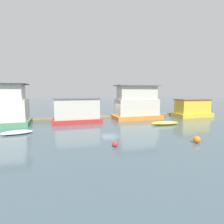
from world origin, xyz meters
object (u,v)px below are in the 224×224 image
at_px(houseboat_green, 0,107).
at_px(houseboat_yellow, 192,109).
at_px(dinghy_white, 17,132).
at_px(mooring_post_near_right, 89,116).
at_px(houseboat_red, 77,111).
at_px(dinghy_yellow, 165,123).
at_px(houseboat_orange, 137,104).
at_px(buoy_orange, 197,139).
at_px(buoy_red, 115,144).

height_order(houseboat_green, houseboat_yellow, houseboat_green).
distance_m(dinghy_white, mooring_post_near_right, 11.11).
bearing_deg(houseboat_red, dinghy_white, -142.98).
bearing_deg(houseboat_yellow, dinghy_white, -169.25).
bearing_deg(dinghy_white, dinghy_yellow, 0.05).
relative_size(houseboat_orange, houseboat_yellow, 1.17).
bearing_deg(dinghy_yellow, houseboat_yellow, 29.59).
relative_size(houseboat_green, dinghy_white, 2.14).
bearing_deg(dinghy_yellow, houseboat_red, 155.55).
bearing_deg(houseboat_red, houseboat_green, 179.21).
xyz_separation_m(houseboat_yellow, mooring_post_near_right, (-17.67, 2.05, -0.80)).
distance_m(houseboat_green, dinghy_yellow, 21.08).
distance_m(dinghy_white, buoy_orange, 17.29).
bearing_deg(buoy_orange, dinghy_yellow, 74.90).
xyz_separation_m(dinghy_white, dinghy_yellow, (17.51, 0.02, 0.04)).
bearing_deg(houseboat_yellow, houseboat_orange, 176.32).
distance_m(houseboat_red, houseboat_orange, 9.50).
distance_m(dinghy_white, dinghy_yellow, 17.51).
bearing_deg(buoy_red, dinghy_white, 140.64).
xyz_separation_m(mooring_post_near_right, buoy_orange, (6.79, -14.93, -0.31)).
bearing_deg(houseboat_orange, buoy_red, -121.48).
bearing_deg(buoy_red, mooring_post_near_right, 89.18).
relative_size(houseboat_yellow, buoy_red, 14.26).
relative_size(houseboat_red, mooring_post_near_right, 5.33).
bearing_deg(houseboat_orange, houseboat_yellow, -3.68).
bearing_deg(dinghy_white, buoy_red, -39.36).
relative_size(houseboat_red, buoy_red, 14.78).
distance_m(houseboat_yellow, buoy_red, 21.48).
xyz_separation_m(houseboat_orange, houseboat_yellow, (10.20, -0.66, -0.96)).
xyz_separation_m(houseboat_green, mooring_post_near_right, (11.42, 1.93, -1.81)).
bearing_deg(houseboat_orange, houseboat_green, -178.38).
height_order(houseboat_orange, buoy_red, houseboat_orange).
bearing_deg(buoy_red, houseboat_green, 133.11).
distance_m(houseboat_yellow, dinghy_yellow, 10.13).
height_order(houseboat_red, buoy_red, houseboat_red).
bearing_deg(dinghy_yellow, dinghy_white, -179.95).
distance_m(houseboat_red, houseboat_yellow, 19.66).
xyz_separation_m(houseboat_red, mooring_post_near_right, (1.99, 2.05, -1.06)).
bearing_deg(houseboat_orange, dinghy_yellow, -75.47).
xyz_separation_m(houseboat_red, dinghy_yellow, (10.91, -4.96, -1.44)).
xyz_separation_m(dinghy_yellow, buoy_red, (-9.12, -6.90, -0.01)).
bearing_deg(dinghy_white, houseboat_orange, 19.36).
bearing_deg(houseboat_green, buoy_orange, -35.55).
height_order(buoy_red, buoy_orange, buoy_orange).
distance_m(houseboat_red, buoy_red, 12.08).
relative_size(dinghy_white, buoy_orange, 5.19).
relative_size(houseboat_yellow, mooring_post_near_right, 5.14).
distance_m(houseboat_orange, dinghy_white, 17.15).
bearing_deg(mooring_post_near_right, dinghy_white, -140.68).
height_order(houseboat_yellow, buoy_orange, houseboat_yellow).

